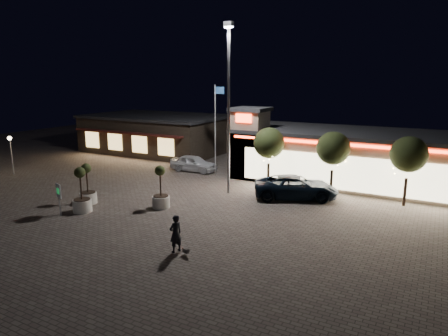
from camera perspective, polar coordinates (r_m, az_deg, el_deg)
The scene contains 17 objects.
ground at distance 25.18m, azimuth -12.15°, elevation -7.35°, with size 90.00×90.00×0.00m, color #665C53.
retail_building at distance 34.73m, azimuth 17.89°, elevation 1.61°, with size 20.40×8.40×6.10m.
restaurant_building at distance 48.44m, azimuth -9.51°, elevation 4.97°, with size 16.40×11.00×4.30m.
floodlight_pole at distance 29.22m, azimuth 0.66°, elevation 9.76°, with size 0.60×0.40×12.38m.
flagpole at distance 35.65m, azimuth -1.13°, elevation 6.62°, with size 0.95×0.10×8.00m.
lamp_post_west at distance 40.56m, azimuth -28.18°, elevation 2.59°, with size 0.36×0.36×3.48m.
string_tree_a at distance 31.45m, azimuth 6.45°, elevation 3.55°, with size 2.42×2.42×4.79m.
string_tree_b at distance 29.95m, azimuth 15.34°, elevation 2.72°, with size 2.42×2.42×4.79m.
string_tree_c at distance 29.24m, azimuth 24.89°, elevation 1.76°, with size 2.42×2.42×4.79m.
pickup_truck at distance 29.34m, azimuth 10.25°, elevation -2.69°, with size 2.76×5.98×1.66m, color black.
white_sedan at distance 37.38m, azimuth -4.38°, elevation 0.69°, with size 1.81×4.50×1.53m, color silver.
pedestrian at distance 20.25m, azimuth -6.92°, elevation -9.28°, with size 0.70×0.46×1.93m, color black.
dog at distance 20.01m, azimuth -5.37°, elevation -11.66°, with size 0.51×0.33×0.28m.
planter_left at distance 29.22m, azimuth -18.87°, elevation -3.15°, with size 1.16×1.16×2.85m.
planter_mid at distance 27.54m, azimuth -19.65°, elevation -4.07°, with size 1.21×1.21×2.98m.
planter_right at distance 27.11m, azimuth -9.02°, elevation -3.78°, with size 1.18×1.18×2.90m.
valet_sign at distance 27.05m, azimuth -22.55°, elevation -3.40°, with size 0.67×0.28×2.09m.
Camera 1 is at (15.69, -17.77, 8.50)m, focal length 32.00 mm.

